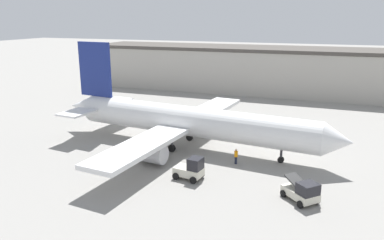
{
  "coord_description": "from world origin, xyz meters",
  "views": [
    {
      "loc": [
        15.48,
        -41.44,
        15.83
      ],
      "look_at": [
        0.0,
        0.0,
        3.61
      ],
      "focal_mm": 35.0,
      "sensor_mm": 36.0,
      "label": 1
    }
  ],
  "objects": [
    {
      "name": "terminal_building",
      "position": [
        7.61,
        40.05,
        4.8
      ],
      "size": [
        89.43,
        14.17,
        9.59
      ],
      "color": "#ADA89E",
      "rests_on": "ground_plane"
    },
    {
      "name": "ground_plane",
      "position": [
        0.0,
        0.0,
        0.0
      ],
      "size": [
        400.0,
        400.0,
        0.0
      ],
      "primitive_type": "plane",
      "color": "gray"
    },
    {
      "name": "airplane",
      "position": [
        -1.06,
        0.11,
        3.38
      ],
      "size": [
        38.1,
        32.97,
        12.61
      ],
      "rotation": [
        0.0,
        0.0,
        -0.1
      ],
      "color": "silver",
      "rests_on": "ground_plane"
    },
    {
      "name": "baggage_tug",
      "position": [
        3.16,
        -8.81,
        1.07
      ],
      "size": [
        3.04,
        2.28,
        2.36
      ],
      "rotation": [
        0.0,
        0.0,
        -0.14
      ],
      "color": "beige",
      "rests_on": "ground_plane"
    },
    {
      "name": "ground_crew_worker",
      "position": [
        6.43,
        -3.24,
        0.93
      ],
      "size": [
        0.38,
        0.38,
        1.75
      ],
      "rotation": [
        0.0,
        0.0,
        1.3
      ],
      "color": "#1E2338",
      "rests_on": "ground_plane"
    },
    {
      "name": "belt_loader_truck",
      "position": [
        14.08,
        -9.82,
        0.96
      ],
      "size": [
        3.59,
        3.55,
        2.0
      ],
      "rotation": [
        0.0,
        0.0,
        -0.77
      ],
      "color": "beige",
      "rests_on": "ground_plane"
    }
  ]
}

